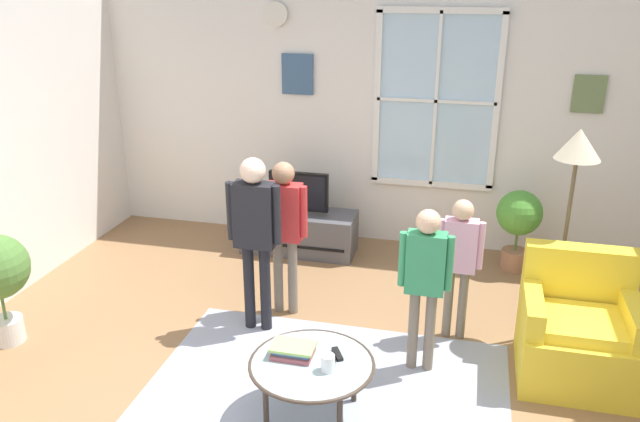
{
  "coord_description": "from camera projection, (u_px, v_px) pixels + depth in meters",
  "views": [
    {
      "loc": [
        0.9,
        -3.15,
        2.68
      ],
      "look_at": [
        -0.04,
        0.71,
        1.17
      ],
      "focal_mm": 35.73,
      "sensor_mm": 36.0,
      "label": 1
    }
  ],
  "objects": [
    {
      "name": "person_pink_shirt",
      "position": [
        460.0,
        253.0,
        4.72
      ],
      "size": [
        0.34,
        0.15,
        1.13
      ],
      "color": "#726656",
      "rests_on": "ground_plane"
    },
    {
      "name": "book_stack",
      "position": [
        293.0,
        350.0,
        3.98
      ],
      "size": [
        0.27,
        0.19,
        0.08
      ],
      "color": "#A04F58",
      "rests_on": "coffee_table"
    },
    {
      "name": "armchair",
      "position": [
        577.0,
        334.0,
        4.4
      ],
      "size": [
        0.76,
        0.74,
        0.87
      ],
      "color": "yellow",
      "rests_on": "ground_plane"
    },
    {
      "name": "person_green_shirt",
      "position": [
        425.0,
        272.0,
        4.31
      ],
      "size": [
        0.37,
        0.17,
        1.21
      ],
      "color": "#726656",
      "rests_on": "ground_plane"
    },
    {
      "name": "coffee_table",
      "position": [
        312.0,
        366.0,
        3.93
      ],
      "size": [
        0.79,
        0.79,
        0.42
      ],
      "color": "#99B2B7",
      "rests_on": "ground_plane"
    },
    {
      "name": "remote_near_cup",
      "position": [
        337.0,
        354.0,
        3.99
      ],
      "size": [
        0.1,
        0.14,
        0.02
      ],
      "primitive_type": "cube",
      "rotation": [
        0.0,
        0.0,
        0.49
      ],
      "color": "black",
      "rests_on": "coffee_table"
    },
    {
      "name": "area_rug",
      "position": [
        320.0,
        407.0,
        4.16
      ],
      "size": [
        2.43,
        2.08,
        0.01
      ],
      "primitive_type": "cube",
      "color": "#999EAD",
      "rests_on": "ground_plane"
    },
    {
      "name": "tv_stand",
      "position": [
        299.0,
        232.0,
        6.41
      ],
      "size": [
        1.13,
        0.46,
        0.42
      ],
      "color": "#4C4C51",
      "rests_on": "ground_plane"
    },
    {
      "name": "television",
      "position": [
        299.0,
        192.0,
        6.26
      ],
      "size": [
        0.59,
        0.08,
        0.42
      ],
      "color": "#4C4C4C",
      "rests_on": "tv_stand"
    },
    {
      "name": "cup",
      "position": [
        328.0,
        363.0,
        3.82
      ],
      "size": [
        0.09,
        0.09,
        0.11
      ],
      "primitive_type": "cylinder",
      "color": "white",
      "rests_on": "coffee_table"
    },
    {
      "name": "person_red_shirt",
      "position": [
        284.0,
        221.0,
        5.05
      ],
      "size": [
        0.39,
        0.18,
        1.3
      ],
      "color": "#726656",
      "rests_on": "ground_plane"
    },
    {
      "name": "remote_near_books",
      "position": [
        332.0,
        360.0,
        3.93
      ],
      "size": [
        0.07,
        0.15,
        0.02
      ],
      "primitive_type": "cube",
      "rotation": [
        0.0,
        0.0,
        0.22
      ],
      "color": "black",
      "rests_on": "coffee_table"
    },
    {
      "name": "potted_plant_by_window",
      "position": [
        519.0,
        219.0,
        5.92
      ],
      "size": [
        0.42,
        0.42,
        0.78
      ],
      "color": "#9E6B4C",
      "rests_on": "ground_plane"
    },
    {
      "name": "back_wall",
      "position": [
        383.0,
        108.0,
        6.33
      ],
      "size": [
        5.75,
        0.17,
        2.78
      ],
      "color": "silver",
      "rests_on": "ground_plane"
    },
    {
      "name": "person_black_shirt",
      "position": [
        255.0,
        225.0,
        4.78
      ],
      "size": [
        0.42,
        0.19,
        1.41
      ],
      "color": "black",
      "rests_on": "ground_plane"
    },
    {
      "name": "floor_lamp",
      "position": [
        576.0,
        166.0,
        4.52
      ],
      "size": [
        0.32,
        0.32,
        1.65
      ],
      "color": "black",
      "rests_on": "ground_plane"
    }
  ]
}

